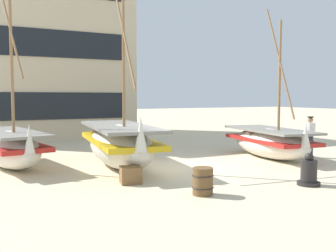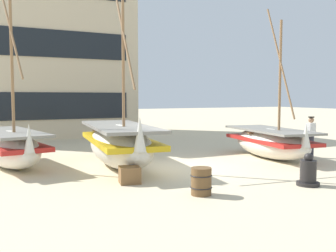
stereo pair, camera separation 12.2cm
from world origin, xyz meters
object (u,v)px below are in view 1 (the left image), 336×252
object	(u,v)px
cargo_crate	(131,175)
harbor_building_main	(42,50)
fishing_boat_far_right	(270,142)
fishing_boat_near_left	(10,147)
fishing_boat_centre_large	(120,143)
wooden_barrel	(203,181)
fisherman_by_hull	(310,137)
capstan_winch	(309,173)

from	to	relation	value
cargo_crate	harbor_building_main	xyz separation A→B (m)	(0.16, 15.92, 5.25)
fishing_boat_far_right	harbor_building_main	distance (m)	16.39
fishing_boat_near_left	fishing_boat_centre_large	xyz separation A→B (m)	(3.53, -1.58, 0.10)
fishing_boat_far_right	wooden_barrel	world-z (taller)	fishing_boat_far_right
fishing_boat_centre_large	fisherman_by_hull	bearing A→B (deg)	-12.60
fisherman_by_hull	harbor_building_main	distance (m)	17.57
harbor_building_main	fishing_boat_near_left	bearing A→B (deg)	-104.61
wooden_barrel	harbor_building_main	xyz separation A→B (m)	(-0.99, 17.97, 5.14)
fishing_boat_near_left	capstan_winch	distance (m)	9.97
fisherman_by_hull	fishing_boat_near_left	bearing A→B (deg)	163.58
cargo_crate	harbor_building_main	distance (m)	16.76
fishing_boat_far_right	harbor_building_main	size ratio (longest dim) A/B	0.55
fishing_boat_near_left	wooden_barrel	bearing A→B (deg)	-57.86
fishing_boat_far_right	fisherman_by_hull	xyz separation A→B (m)	(1.51, -0.67, 0.17)
fishing_boat_near_left	fisherman_by_hull	distance (m)	11.62
wooden_barrel	fishing_boat_centre_large	bearing A→B (deg)	95.73
fisherman_by_hull	wooden_barrel	size ratio (longest dim) A/B	2.41
fisherman_by_hull	wooden_barrel	xyz separation A→B (m)	(-7.13, -3.10, -0.48)
fishing_boat_near_left	fishing_boat_far_right	bearing A→B (deg)	-15.20
fishing_boat_centre_large	wooden_barrel	xyz separation A→B (m)	(0.48, -4.80, -0.47)
wooden_barrel	fisherman_by_hull	bearing A→B (deg)	23.52
fishing_boat_far_right	cargo_crate	bearing A→B (deg)	-165.76
fishing_boat_near_left	harbor_building_main	distance (m)	12.89
fisherman_by_hull	cargo_crate	xyz separation A→B (m)	(-8.28, -1.05, -0.59)
fisherman_by_hull	harbor_building_main	bearing A→B (deg)	118.64
capstan_winch	cargo_crate	size ratio (longest dim) A/B	1.58
fishing_boat_near_left	harbor_building_main	size ratio (longest dim) A/B	0.58
fishing_boat_near_left	fisherman_by_hull	bearing A→B (deg)	-16.42
fishing_boat_near_left	fisherman_by_hull	size ratio (longest dim) A/B	3.77
fishing_boat_near_left	fishing_boat_centre_large	distance (m)	3.87
cargo_crate	harbor_building_main	world-z (taller)	harbor_building_main
fishing_boat_near_left	harbor_building_main	xyz separation A→B (m)	(3.02, 11.59, 4.78)
capstan_winch	wooden_barrel	world-z (taller)	capstan_winch
fishing_boat_far_right	wooden_barrel	distance (m)	6.77
fishing_boat_centre_large	harbor_building_main	distance (m)	13.98
fishing_boat_far_right	cargo_crate	size ratio (longest dim) A/B	10.41
fishing_boat_centre_large	wooden_barrel	size ratio (longest dim) A/B	9.53
wooden_barrel	harbor_building_main	size ratio (longest dim) A/B	0.06
fishing_boat_far_right	harbor_building_main	world-z (taller)	harbor_building_main
fishing_boat_centre_large	wooden_barrel	world-z (taller)	fishing_boat_centre_large
fishing_boat_far_right	fisherman_by_hull	world-z (taller)	fishing_boat_far_right
fishing_boat_centre_large	harbor_building_main	size ratio (longest dim) A/B	0.61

